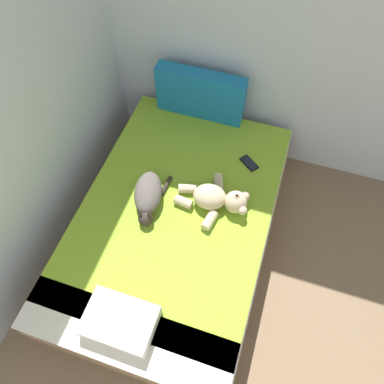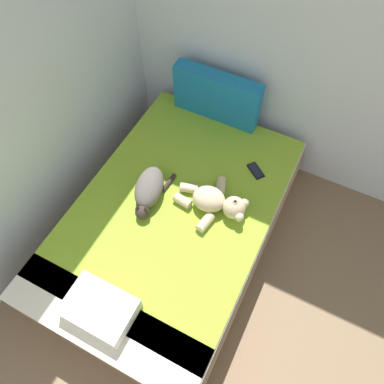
{
  "view_description": "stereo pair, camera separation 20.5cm",
  "coord_description": "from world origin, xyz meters",
  "px_view_note": "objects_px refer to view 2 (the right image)",
  "views": [
    {
      "loc": [
        1.38,
        1.78,
        2.65
      ],
      "look_at": [
        0.96,
        3.05,
        0.55
      ],
      "focal_mm": 34.21,
      "sensor_mm": 36.0,
      "label": 1
    },
    {
      "loc": [
        1.57,
        1.86,
        2.65
      ],
      "look_at": [
        0.96,
        3.05,
        0.55
      ],
      "focal_mm": 34.21,
      "sensor_mm": 36.0,
      "label": 2
    }
  ],
  "objects_px": {
    "bed": "(174,224)",
    "cell_phone": "(256,171)",
    "patterned_cushion": "(217,96)",
    "teddy_bear": "(216,202)",
    "cat": "(149,190)",
    "throw_pillow": "(100,309)"
  },
  "relations": [
    {
      "from": "cat",
      "to": "teddy_bear",
      "type": "xyz_separation_m",
      "value": [
        0.46,
        0.12,
        0.0
      ]
    },
    {
      "from": "cell_phone",
      "to": "cat",
      "type": "bearing_deg",
      "value": -137.79
    },
    {
      "from": "cat",
      "to": "bed",
      "type": "bearing_deg",
      "value": -5.95
    },
    {
      "from": "bed",
      "to": "teddy_bear",
      "type": "xyz_separation_m",
      "value": [
        0.26,
        0.14,
        0.3
      ]
    },
    {
      "from": "cat",
      "to": "cell_phone",
      "type": "bearing_deg",
      "value": 42.21
    },
    {
      "from": "bed",
      "to": "cat",
      "type": "height_order",
      "value": "cat"
    },
    {
      "from": "cat",
      "to": "cell_phone",
      "type": "xyz_separation_m",
      "value": [
        0.59,
        0.54,
        -0.07
      ]
    },
    {
      "from": "cat",
      "to": "cell_phone",
      "type": "relative_size",
      "value": 2.74
    },
    {
      "from": "patterned_cushion",
      "to": "cell_phone",
      "type": "distance_m",
      "value": 0.67
    },
    {
      "from": "bed",
      "to": "cat",
      "type": "relative_size",
      "value": 4.65
    },
    {
      "from": "bed",
      "to": "cell_phone",
      "type": "distance_m",
      "value": 0.72
    },
    {
      "from": "bed",
      "to": "patterned_cushion",
      "type": "xyz_separation_m",
      "value": [
        -0.12,
        0.94,
        0.43
      ]
    },
    {
      "from": "cat",
      "to": "throw_pillow",
      "type": "distance_m",
      "value": 0.84
    },
    {
      "from": "teddy_bear",
      "to": "throw_pillow",
      "type": "distance_m",
      "value": 0.99
    },
    {
      "from": "cell_phone",
      "to": "throw_pillow",
      "type": "xyz_separation_m",
      "value": [
        -0.43,
        -1.36,
        0.05
      ]
    },
    {
      "from": "cell_phone",
      "to": "bed",
      "type": "bearing_deg",
      "value": -125.13
    },
    {
      "from": "bed",
      "to": "throw_pillow",
      "type": "xyz_separation_m",
      "value": [
        -0.04,
        -0.8,
        0.28
      ]
    },
    {
      "from": "teddy_bear",
      "to": "patterned_cushion",
      "type": "bearing_deg",
      "value": 114.96
    },
    {
      "from": "patterned_cushion",
      "to": "teddy_bear",
      "type": "relative_size",
      "value": 1.36
    },
    {
      "from": "patterned_cushion",
      "to": "cell_phone",
      "type": "bearing_deg",
      "value": -37.16
    },
    {
      "from": "bed",
      "to": "throw_pillow",
      "type": "bearing_deg",
      "value": -92.94
    },
    {
      "from": "teddy_bear",
      "to": "throw_pillow",
      "type": "relative_size",
      "value": 1.28
    }
  ]
}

